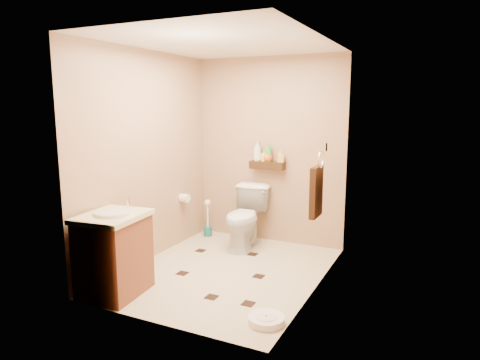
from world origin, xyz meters
The scene contains 19 objects.
ground centered at (0.00, 0.00, 0.00)m, with size 2.50×2.50×0.00m, color beige.
wall_back centered at (0.00, 1.25, 1.20)m, with size 2.00×0.04×2.40m, color tan.
wall_front centered at (0.00, -1.25, 1.20)m, with size 2.00×0.04×2.40m, color tan.
wall_left centered at (-1.00, 0.00, 1.20)m, with size 0.04×2.50×2.40m, color tan.
wall_right centered at (1.00, 0.00, 1.20)m, with size 0.04×2.50×2.40m, color tan.
ceiling centered at (0.00, 0.00, 2.40)m, with size 2.00×2.50×0.02m, color silver.
wall_shelf centered at (0.00, 1.17, 1.02)m, with size 0.46×0.14×0.10m, color #37210F.
floor_accents centered at (0.03, -0.07, 0.00)m, with size 1.25×1.35×0.01m.
toilet centered at (-0.16, 0.83, 0.39)m, with size 0.43×0.76×0.77m, color white.
vanity centered at (-0.70, -0.95, 0.41)m, with size 0.60×0.70×0.91m.
bathroom_scale centered at (0.82, -0.85, 0.03)m, with size 0.37×0.37×0.06m.
toilet_brush centered at (-0.82, 1.03, 0.18)m, with size 0.12×0.12×0.51m.
towel_ring centered at (0.91, 0.25, 0.95)m, with size 0.12×0.30×0.76m.
toilet_paper centered at (-0.94, 0.65, 0.60)m, with size 0.12×0.11×0.12m.
bottle_a centered at (-0.14, 1.17, 1.21)m, with size 0.10×0.10×0.27m, color silver.
bottle_b centered at (-0.05, 1.17, 1.14)m, with size 0.07×0.07×0.15m, color #E5F233.
bottle_c centered at (0.01, 1.17, 1.15)m, with size 0.12×0.12×0.16m, color #E9501B.
bottle_d centered at (0.01, 1.17, 1.19)m, with size 0.09×0.09×0.24m, color green.
bottle_e centered at (0.18, 1.17, 1.15)m, with size 0.07×0.07×0.16m, color #EDB94F.
Camera 1 is at (2.05, -3.92, 1.79)m, focal length 32.00 mm.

